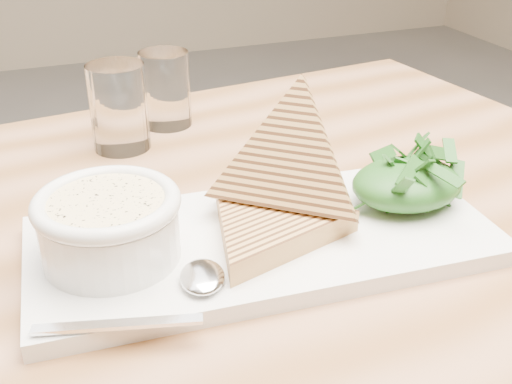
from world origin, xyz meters
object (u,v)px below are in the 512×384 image
object	(u,v)px
glass_near	(119,107)
table_top	(167,257)
soup_bowl	(110,233)
glass_far	(165,89)
platter	(264,240)

from	to	relation	value
glass_near	table_top	bearing A→B (deg)	-90.69
soup_bowl	glass_far	world-z (taller)	glass_far
table_top	glass_near	distance (m)	0.25
soup_bowl	glass_near	size ratio (longest dim) A/B	1.11
platter	glass_far	xyz separation A→B (m)	(-0.01, 0.34, 0.04)
glass_far	glass_near	bearing A→B (deg)	-142.62
table_top	glass_near	xyz separation A→B (m)	(0.00, 0.23, 0.07)
glass_near	glass_far	size ratio (longest dim) A/B	1.07
table_top	glass_near	bearing A→B (deg)	89.31
platter	soup_bowl	distance (m)	0.14
glass_far	platter	bearing A→B (deg)	-88.62
soup_bowl	glass_far	bearing A→B (deg)	68.13
platter	table_top	bearing A→B (deg)	150.45
glass_near	glass_far	xyz separation A→B (m)	(0.07, 0.06, -0.00)
soup_bowl	glass_near	xyz separation A→B (m)	(0.06, 0.27, 0.01)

